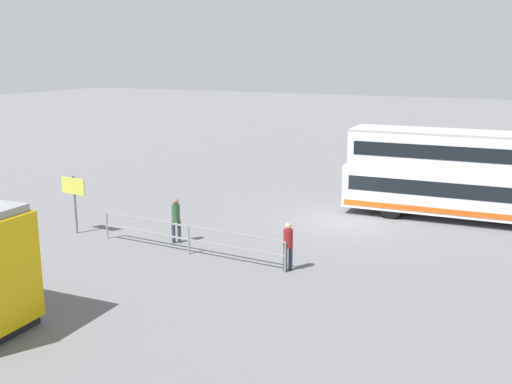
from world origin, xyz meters
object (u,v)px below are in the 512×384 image
pedestrian_crossing (288,243)px  double_decker_bus (481,176)px  pedestrian_near_railing (176,217)px  info_sign (74,193)px

pedestrian_crossing → double_decker_bus: bearing=-118.8°
double_decker_bus → pedestrian_near_railing: (10.18, 8.26, -0.99)m
double_decker_bus → pedestrian_crossing: double_decker_bus is taller
double_decker_bus → pedestrian_near_railing: 13.15m
pedestrian_near_railing → pedestrian_crossing: pedestrian_near_railing is taller
double_decker_bus → pedestrian_crossing: bearing=61.2°
info_sign → double_decker_bus: bearing=-148.3°
double_decker_bus → pedestrian_crossing: size_ratio=7.02×
double_decker_bus → pedestrian_crossing: 10.62m
double_decker_bus → pedestrian_near_railing: bearing=39.1°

